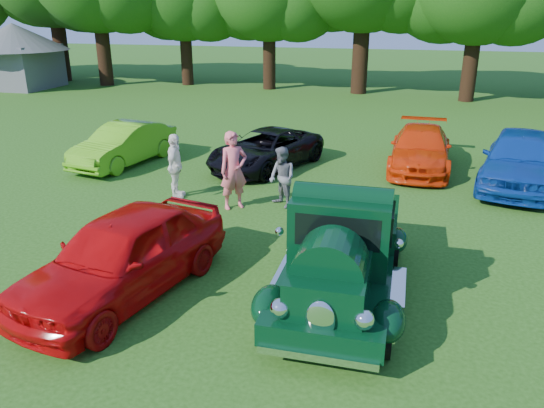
% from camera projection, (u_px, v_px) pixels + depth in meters
% --- Properties ---
extents(ground, '(120.00, 120.00, 0.00)m').
position_uv_depth(ground, '(282.00, 296.00, 9.40)').
color(ground, '#204B11').
rests_on(ground, ground).
extents(hero_pickup, '(2.29, 4.92, 1.92)m').
position_uv_depth(hero_pickup, '(342.00, 250.00, 9.23)').
color(hero_pickup, black).
rests_on(hero_pickup, ground).
extents(red_convertible, '(2.73, 4.71, 1.51)m').
position_uv_depth(red_convertible, '(123.00, 255.00, 9.26)').
color(red_convertible, '#BD0809').
rests_on(red_convertible, ground).
extents(back_car_lime, '(2.11, 4.16, 1.31)m').
position_uv_depth(back_car_lime, '(124.00, 144.00, 17.09)').
color(back_car_lime, '#54AB16').
rests_on(back_car_lime, ground).
extents(back_car_black, '(3.42, 4.74, 1.20)m').
position_uv_depth(back_car_black, '(266.00, 149.00, 16.71)').
color(back_car_black, black).
rests_on(back_car_black, ground).
extents(back_car_orange, '(1.95, 4.50, 1.29)m').
position_uv_depth(back_car_orange, '(420.00, 149.00, 16.61)').
color(back_car_orange, red).
rests_on(back_car_orange, ground).
extents(back_car_blue, '(2.92, 5.05, 1.62)m').
position_uv_depth(back_car_blue, '(520.00, 159.00, 14.88)').
color(back_car_blue, navy).
rests_on(back_car_blue, ground).
extents(spectator_pink, '(0.86, 0.83, 1.98)m').
position_uv_depth(spectator_pink, '(234.00, 171.00, 13.21)').
color(spectator_pink, '#F1636F').
rests_on(spectator_pink, ground).
extents(spectator_grey, '(0.95, 0.94, 1.55)m').
position_uv_depth(spectator_grey, '(282.00, 178.00, 13.37)').
color(spectator_grey, slate).
rests_on(spectator_grey, ground).
extents(spectator_white, '(0.61, 1.08, 1.73)m').
position_uv_depth(spectator_white, '(175.00, 166.00, 14.01)').
color(spectator_white, white).
rests_on(spectator_white, ground).
extents(gazebo, '(6.40, 6.40, 3.90)m').
position_uv_depth(gazebo, '(16.00, 48.00, 32.76)').
color(gazebo, '#595A5F').
rests_on(gazebo, ground).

